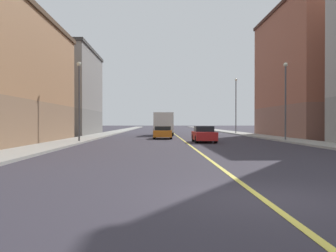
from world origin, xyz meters
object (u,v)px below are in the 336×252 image
at_px(car_orange, 163,132).
at_px(car_yellow, 163,129).
at_px(street_lamp_right_near, 79,93).
at_px(car_red, 204,134).
at_px(car_teal, 164,128).
at_px(building_right_midblock, 53,92).
at_px(street_lamp_left_far, 236,100).
at_px(box_truck, 163,123).
at_px(building_left_mid, 322,73).
at_px(street_lamp_left_near, 286,93).

relative_size(car_orange, car_yellow, 1.02).
relative_size(street_lamp_right_near, car_red, 1.51).
bearing_deg(car_teal, building_right_midblock, -120.52).
bearing_deg(car_teal, street_lamp_left_far, -65.50).
relative_size(car_yellow, car_teal, 1.10).
height_order(car_teal, box_truck, box_truck).
xyz_separation_m(car_yellow, car_teal, (0.34, 15.73, 0.02)).
height_order(building_right_midblock, box_truck, building_right_midblock).
bearing_deg(car_yellow, car_red, -83.72).
bearing_deg(street_lamp_left_far, car_yellow, 146.84).
xyz_separation_m(street_lamp_left_far, car_red, (-7.44, -22.50, -4.26)).
bearing_deg(street_lamp_right_near, building_right_midblock, 111.69).
distance_m(street_lamp_left_far, car_orange, 19.26).
relative_size(car_teal, box_truck, 0.60).
xyz_separation_m(building_left_mid, car_red, (-15.17, -11.22, -6.83)).
bearing_deg(car_yellow, building_right_midblock, -145.50).
xyz_separation_m(street_lamp_right_near, car_orange, (7.12, 7.46, -3.56)).
distance_m(street_lamp_left_near, car_red, 8.40).
bearing_deg(box_truck, building_left_mid, -17.85).
relative_size(building_right_midblock, street_lamp_right_near, 2.36).
distance_m(building_right_midblock, street_lamp_left_near, 31.36).
bearing_deg(street_lamp_right_near, street_lamp_left_near, 4.86).
bearing_deg(building_left_mid, street_lamp_right_near, -155.93).
bearing_deg(building_left_mid, car_orange, -167.79).
distance_m(street_lamp_left_near, box_truck, 19.38).
bearing_deg(street_lamp_left_far, car_teal, 114.50).
height_order(street_lamp_left_near, car_teal, street_lamp_left_near).
xyz_separation_m(building_left_mid, street_lamp_right_near, (-25.71, -11.49, -3.29)).
bearing_deg(car_teal, car_red, -86.32).
distance_m(car_yellow, car_teal, 15.73).
xyz_separation_m(car_orange, car_yellow, (0.19, 22.29, -0.02)).
bearing_deg(box_truck, building_right_midblock, 172.42).
height_order(building_left_mid, street_lamp_left_near, building_left_mid).
xyz_separation_m(building_left_mid, building_right_midblock, (-33.44, 7.94, -1.72)).
bearing_deg(street_lamp_right_near, box_truck, 67.40).
bearing_deg(building_left_mid, car_red, -143.52).
height_order(street_lamp_left_far, car_yellow, street_lamp_left_far).
relative_size(building_left_mid, building_right_midblock, 1.19).
bearing_deg(street_lamp_left_near, building_right_midblock, 145.17).
bearing_deg(car_orange, car_red, -64.50).
relative_size(building_right_midblock, car_yellow, 3.52).
xyz_separation_m(building_right_midblock, street_lamp_left_near, (25.71, -17.89, -1.44)).
height_order(street_lamp_left_near, car_orange, street_lamp_left_near).
bearing_deg(street_lamp_left_far, street_lamp_left_near, -90.00).
xyz_separation_m(car_orange, box_truck, (0.14, 9.97, 0.94)).
xyz_separation_m(street_lamp_right_near, car_red, (10.55, 0.27, -3.54)).
bearing_deg(car_yellow, car_orange, -90.48).
height_order(building_right_midblock, street_lamp_left_far, building_right_midblock).
relative_size(street_lamp_left_far, car_yellow, 1.80).
distance_m(street_lamp_right_near, car_yellow, 30.84).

